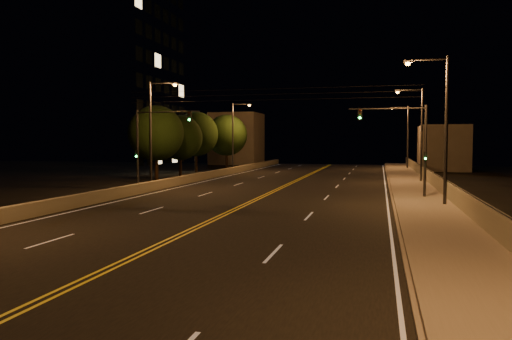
% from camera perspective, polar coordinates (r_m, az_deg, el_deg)
% --- Properties ---
extents(road, '(18.00, 120.00, 0.02)m').
position_cam_1_polar(road, '(27.97, -3.00, -4.81)').
color(road, black).
rests_on(road, ground).
extents(sidewalk, '(3.60, 120.00, 0.30)m').
position_cam_1_polar(sidewalk, '(26.89, 19.68, -5.03)').
color(sidewalk, gray).
rests_on(sidewalk, ground).
extents(curb, '(0.14, 120.00, 0.15)m').
position_cam_1_polar(curb, '(26.78, 15.68, -5.15)').
color(curb, gray).
rests_on(curb, ground).
extents(parapet_wall, '(0.30, 120.00, 1.00)m').
position_cam_1_polar(parapet_wall, '(27.03, 23.20, -3.67)').
color(parapet_wall, gray).
rests_on(parapet_wall, sidewalk).
extents(jersey_barrier, '(0.45, 120.00, 0.77)m').
position_cam_1_polar(jersey_barrier, '(32.01, -19.57, -3.29)').
color(jersey_barrier, gray).
rests_on(jersey_barrier, ground).
extents(distant_building_right, '(6.00, 10.00, 6.14)m').
position_cam_1_polar(distant_building_right, '(73.44, 20.56, 2.40)').
color(distant_building_right, gray).
rests_on(distant_building_right, ground).
extents(distant_building_left, '(8.00, 8.00, 8.81)m').
position_cam_1_polar(distant_building_left, '(86.54, -2.20, 3.59)').
color(distant_building_left, gray).
rests_on(distant_building_left, ground).
extents(parapet_rail, '(0.06, 120.00, 0.06)m').
position_cam_1_polar(parapet_rail, '(26.97, 23.22, -2.55)').
color(parapet_rail, black).
rests_on(parapet_rail, parapet_wall).
extents(lane_markings, '(17.32, 116.00, 0.00)m').
position_cam_1_polar(lane_markings, '(27.90, -3.04, -4.81)').
color(lane_markings, silver).
rests_on(lane_markings, road).
extents(streetlight_1, '(2.55, 0.28, 8.83)m').
position_cam_1_polar(streetlight_1, '(30.88, 20.41, 5.25)').
color(streetlight_1, '#2D2D33').
rests_on(streetlight_1, ground).
extents(streetlight_2, '(2.55, 0.28, 8.83)m').
position_cam_1_polar(streetlight_2, '(48.23, 18.09, 4.52)').
color(streetlight_2, '#2D2D33').
rests_on(streetlight_2, ground).
extents(streetlight_3, '(2.55, 0.28, 8.83)m').
position_cam_1_polar(streetlight_3, '(71.96, 16.73, 4.08)').
color(streetlight_3, '#2D2D33').
rests_on(streetlight_3, ground).
extents(streetlight_5, '(2.55, 0.28, 8.83)m').
position_cam_1_polar(streetlight_5, '(41.76, -11.62, 4.83)').
color(streetlight_5, '#2D2D33').
rests_on(streetlight_5, ground).
extents(streetlight_6, '(2.55, 0.28, 8.83)m').
position_cam_1_polar(streetlight_6, '(63.81, -2.43, 4.34)').
color(streetlight_6, '#2D2D33').
rests_on(streetlight_6, ground).
extents(traffic_signal_right, '(5.11, 0.31, 6.34)m').
position_cam_1_polar(traffic_signal_right, '(34.63, 17.20, 3.20)').
color(traffic_signal_right, '#2D2D33').
rests_on(traffic_signal_right, ground).
extents(traffic_signal_left, '(5.11, 0.31, 6.34)m').
position_cam_1_polar(traffic_signal_left, '(38.49, -12.12, 3.27)').
color(traffic_signal_left, '#2D2D33').
rests_on(traffic_signal_left, ground).
extents(overhead_wires, '(22.00, 0.03, 0.83)m').
position_cam_1_polar(overhead_wires, '(37.04, 1.31, 8.63)').
color(overhead_wires, black).
extents(building_tower, '(24.00, 15.00, 25.54)m').
position_cam_1_polar(building_tower, '(68.96, -19.92, 9.97)').
color(building_tower, gray).
rests_on(building_tower, ground).
extents(tree_0, '(5.58, 5.58, 7.56)m').
position_cam_1_polar(tree_0, '(51.21, -11.34, 4.14)').
color(tree_0, black).
rests_on(tree_0, ground).
extents(tree_1, '(5.11, 5.11, 6.92)m').
position_cam_1_polar(tree_1, '(57.31, -8.67, 3.67)').
color(tree_1, black).
rests_on(tree_1, ground).
extents(tree_2, '(5.71, 5.71, 7.74)m').
position_cam_1_polar(tree_2, '(64.24, -6.89, 4.10)').
color(tree_2, black).
rests_on(tree_2, ground).
extents(tree_3, '(5.60, 5.60, 7.59)m').
position_cam_1_polar(tree_3, '(67.89, -3.38, 3.99)').
color(tree_3, black).
rests_on(tree_3, ground).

